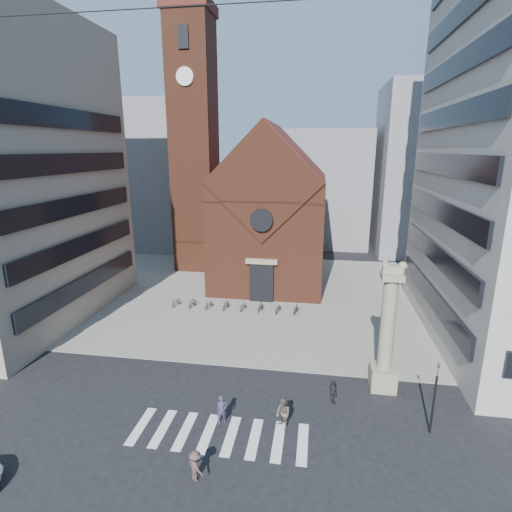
{
  "coord_description": "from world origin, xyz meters",
  "views": [
    {
      "loc": [
        5.46,
        -21.02,
        15.14
      ],
      "look_at": [
        0.84,
        8.0,
        7.24
      ],
      "focal_mm": 28.0,
      "sensor_mm": 36.0,
      "label": 1
    }
  ],
  "objects_px": {
    "pedestrian_2": "(333,391)",
    "scooter_0": "(176,302)",
    "lion_column": "(386,340)",
    "pedestrian_1": "(283,414)",
    "pedestrian_0": "(222,410)",
    "traffic_light": "(434,396)"
  },
  "relations": [
    {
      "from": "pedestrian_1",
      "to": "traffic_light",
      "type": "bearing_deg",
      "value": 55.95
    },
    {
      "from": "pedestrian_0",
      "to": "pedestrian_1",
      "type": "xyz_separation_m",
      "value": [
        3.46,
        0.08,
        0.08
      ]
    },
    {
      "from": "traffic_light",
      "to": "scooter_0",
      "type": "distance_m",
      "value": 25.35
    },
    {
      "from": "traffic_light",
      "to": "pedestrian_0",
      "type": "bearing_deg",
      "value": -174.98
    },
    {
      "from": "pedestrian_0",
      "to": "scooter_0",
      "type": "height_order",
      "value": "pedestrian_0"
    },
    {
      "from": "pedestrian_0",
      "to": "pedestrian_1",
      "type": "bearing_deg",
      "value": -23.85
    },
    {
      "from": "pedestrian_0",
      "to": "traffic_light",
      "type": "bearing_deg",
      "value": -20.16
    },
    {
      "from": "pedestrian_1",
      "to": "pedestrian_0",
      "type": "bearing_deg",
      "value": -129.32
    },
    {
      "from": "pedestrian_1",
      "to": "lion_column",
      "type": "bearing_deg",
      "value": 88.45
    },
    {
      "from": "lion_column",
      "to": "pedestrian_0",
      "type": "xyz_separation_m",
      "value": [
        -9.53,
        -5.01,
        -2.6
      ]
    },
    {
      "from": "pedestrian_1",
      "to": "pedestrian_2",
      "type": "relative_size",
      "value": 1.19
    },
    {
      "from": "lion_column",
      "to": "scooter_0",
      "type": "distance_m",
      "value": 21.59
    },
    {
      "from": "scooter_0",
      "to": "traffic_light",
      "type": "bearing_deg",
      "value": -23.91
    },
    {
      "from": "lion_column",
      "to": "pedestrian_0",
      "type": "distance_m",
      "value": 11.08
    },
    {
      "from": "traffic_light",
      "to": "pedestrian_0",
      "type": "distance_m",
      "value": 11.66
    },
    {
      "from": "lion_column",
      "to": "pedestrian_0",
      "type": "height_order",
      "value": "lion_column"
    },
    {
      "from": "pedestrian_2",
      "to": "scooter_0",
      "type": "bearing_deg",
      "value": 26.8
    },
    {
      "from": "lion_column",
      "to": "pedestrian_2",
      "type": "height_order",
      "value": "lion_column"
    },
    {
      "from": "pedestrian_0",
      "to": "scooter_0",
      "type": "bearing_deg",
      "value": 92.82
    },
    {
      "from": "pedestrian_2",
      "to": "scooter_0",
      "type": "distance_m",
      "value": 20.02
    },
    {
      "from": "traffic_light",
      "to": "pedestrian_1",
      "type": "xyz_separation_m",
      "value": [
        -8.06,
        -0.93,
        -1.36
      ]
    },
    {
      "from": "traffic_light",
      "to": "pedestrian_1",
      "type": "height_order",
      "value": "traffic_light"
    }
  ]
}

